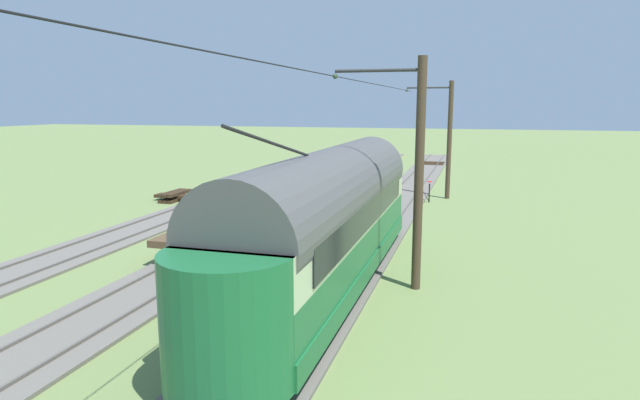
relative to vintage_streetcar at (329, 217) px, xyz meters
The scene contains 11 objects.
ground_plane 8.20m from the vintage_streetcar, 48.93° to the right, with size 220.00×220.00×0.00m, color olive.
track_streetcar_siding 6.63m from the vintage_streetcar, 90.00° to the right, with size 2.80×80.00×0.18m.
track_adjacent_siding 8.42m from the vintage_streetcar, 50.38° to the right, with size 2.80×80.00×0.18m.
track_third_siding 12.30m from the vintage_streetcar, 31.13° to the right, with size 2.80×80.00×0.18m.
vintage_streetcar is the anchor object (origin of this frame).
flatcar_adjacent 8.40m from the vintage_streetcar, 51.28° to the right, with size 2.80×12.20×1.60m.
catenary_pole_foreground 17.88m from the vintage_streetcar, 98.16° to the right, with size 2.83×0.28×7.00m.
catenary_pole_mid_near 2.98m from the vintage_streetcar, 164.46° to the right, with size 2.83×0.28×7.00m.
overhead_wire_run 4.44m from the vintage_streetcar, 92.22° to the right, with size 2.62×37.88×0.18m.
switch_stand 16.15m from the vintage_streetcar, 95.92° to the right, with size 0.50×0.30×1.24m.
spare_tie_stack 17.98m from the vintage_streetcar, 43.97° to the right, with size 2.40×2.40×0.54m.
Camera 1 is at (-9.43, 21.40, 5.61)m, focal length 30.28 mm.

